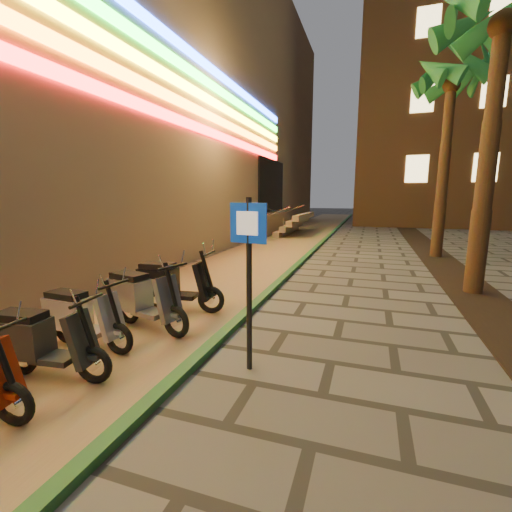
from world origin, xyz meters
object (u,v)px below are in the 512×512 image
(scooter_6, at_px, (39,341))
(scooter_8, at_px, (140,298))
(scooter_9, at_px, (171,284))
(pedestrian_sign, at_px, (249,261))
(scooter_7, at_px, (80,317))

(scooter_6, relative_size, scooter_8, 0.90)
(scooter_6, relative_size, scooter_9, 0.89)
(scooter_8, height_order, scooter_9, scooter_9)
(scooter_9, bearing_deg, pedestrian_sign, -43.30)
(scooter_6, xyz_separation_m, scooter_9, (0.14, 2.73, 0.06))
(scooter_7, height_order, scooter_9, scooter_9)
(pedestrian_sign, bearing_deg, scooter_8, 169.80)
(scooter_7, distance_m, scooter_9, 1.91)
(scooter_7, bearing_deg, scooter_6, -71.36)
(pedestrian_sign, relative_size, scooter_7, 1.45)
(scooter_6, height_order, scooter_7, scooter_6)
(scooter_6, distance_m, scooter_8, 1.78)
(scooter_6, xyz_separation_m, scooter_8, (0.15, 1.77, 0.05))
(scooter_8, bearing_deg, pedestrian_sign, -5.38)
(pedestrian_sign, relative_size, scooter_9, 1.28)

